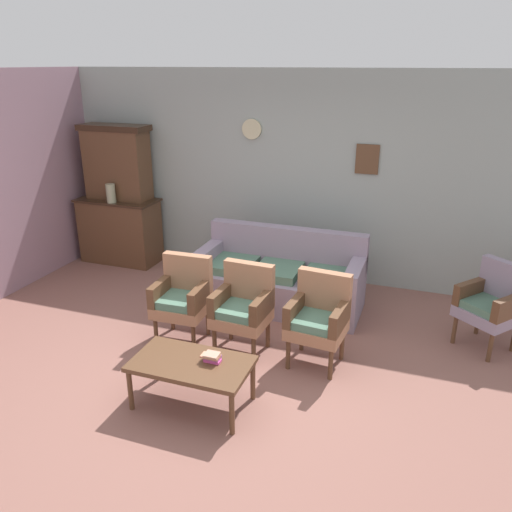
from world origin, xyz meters
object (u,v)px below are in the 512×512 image
object	(u,v)px
floral_couch	(280,280)
armchair_by_doorway	(319,316)
coffee_table	(192,366)
book_stack_on_table	(212,357)
vase_on_cabinet	(111,193)
side_cabinet	(120,230)
armchair_row_middle	(183,296)
armchair_near_cabinet	(243,305)
wingback_chair_by_fireplace	(492,302)

from	to	relation	value
floral_couch	armchair_by_doorway	world-z (taller)	same
coffee_table	book_stack_on_table	size ratio (longest dim) A/B	6.11
book_stack_on_table	coffee_table	bearing A→B (deg)	-158.88
floral_couch	vase_on_cabinet	bearing A→B (deg)	170.19
side_cabinet	floral_couch	bearing A→B (deg)	-13.39
coffee_table	armchair_row_middle	bearing A→B (deg)	120.63
armchair_by_doorway	floral_couch	bearing A→B (deg)	123.44
armchair_by_doorway	coffee_table	size ratio (longest dim) A/B	0.90
floral_couch	armchair_row_middle	distance (m)	1.34
armchair_near_cabinet	armchair_by_doorway	distance (m)	0.76
coffee_table	book_stack_on_table	world-z (taller)	book_stack_on_table
armchair_by_doorway	book_stack_on_table	distance (m)	1.17
side_cabinet	vase_on_cabinet	bearing A→B (deg)	-80.69
armchair_row_middle	book_stack_on_table	xyz separation A→B (m)	(0.74, -0.92, -0.04)
book_stack_on_table	armchair_row_middle	bearing A→B (deg)	128.91
wingback_chair_by_fireplace	armchair_row_middle	bearing A→B (deg)	-163.15
armchair_row_middle	coffee_table	world-z (taller)	armchair_row_middle
floral_couch	book_stack_on_table	size ratio (longest dim) A/B	11.94
side_cabinet	vase_on_cabinet	world-z (taller)	vase_on_cabinet
vase_on_cabinet	book_stack_on_table	distance (m)	3.67
wingback_chair_by_fireplace	coffee_table	distance (m)	3.08
vase_on_cabinet	floral_couch	distance (m)	2.74
armchair_row_middle	wingback_chair_by_fireplace	bearing A→B (deg)	16.85
armchair_near_cabinet	coffee_table	bearing A→B (deg)	-95.17
vase_on_cabinet	armchair_near_cabinet	distance (m)	3.06
side_cabinet	book_stack_on_table	world-z (taller)	side_cabinet
side_cabinet	armchair_by_doorway	size ratio (longest dim) A/B	1.28
book_stack_on_table	armchair_by_doorway	bearing A→B (deg)	54.23
floral_couch	book_stack_on_table	world-z (taller)	floral_couch
side_cabinet	armchair_row_middle	bearing A→B (deg)	-42.26
armchair_row_middle	book_stack_on_table	world-z (taller)	armchair_row_middle
armchair_near_cabinet	armchair_by_doorway	xyz separation A→B (m)	(0.76, 0.03, 0.00)
floral_couch	armchair_by_doorway	distance (m)	1.32
side_cabinet	book_stack_on_table	size ratio (longest dim) A/B	7.06
wingback_chair_by_fireplace	book_stack_on_table	size ratio (longest dim) A/B	5.50
floral_couch	armchair_row_middle	world-z (taller)	same
coffee_table	book_stack_on_table	xyz separation A→B (m)	(0.16, 0.06, 0.09)
floral_couch	coffee_table	bearing A→B (deg)	-93.48
floral_couch	armchair_by_doorway	bearing A→B (deg)	-56.56
wingback_chair_by_fireplace	floral_couch	bearing A→B (deg)	174.83
side_cabinet	vase_on_cabinet	distance (m)	0.62
armchair_row_middle	wingback_chair_by_fireplace	size ratio (longest dim) A/B	1.00
armchair_near_cabinet	book_stack_on_table	bearing A→B (deg)	-85.53
floral_couch	armchair_row_middle	size ratio (longest dim) A/B	2.17
floral_couch	armchair_near_cabinet	size ratio (longest dim) A/B	2.17
floral_couch	wingback_chair_by_fireplace	world-z (taller)	same
vase_on_cabinet	wingback_chair_by_fireplace	world-z (taller)	vase_on_cabinet
side_cabinet	vase_on_cabinet	size ratio (longest dim) A/B	4.42
floral_couch	book_stack_on_table	bearing A→B (deg)	-89.07
floral_couch	armchair_near_cabinet	world-z (taller)	same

